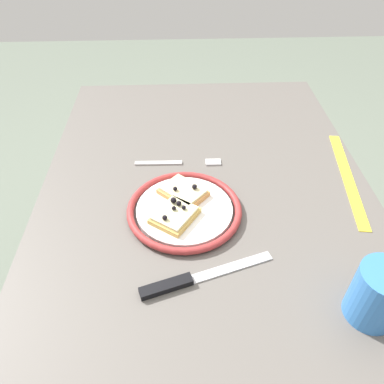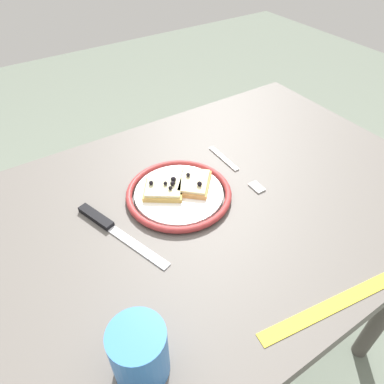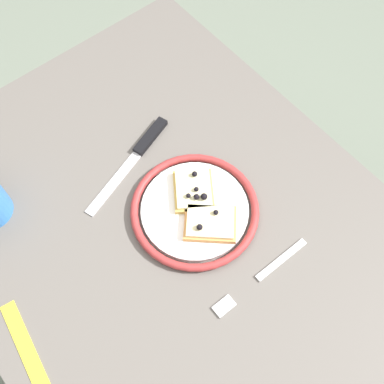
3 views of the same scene
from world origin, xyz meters
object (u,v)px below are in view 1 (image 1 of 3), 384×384
Objects in this scene: plate at (184,210)px; pizza_slice_far at (183,192)px; pizza_slice_near at (175,215)px; dining_table at (206,225)px; measuring_tape at (347,177)px; knife at (185,281)px; fork at (179,163)px; cup at (378,295)px.

pizza_slice_far is (-0.04, -0.00, 0.01)m from plate.
pizza_slice_near is (0.03, -0.02, 0.01)m from plate.
pizza_slice_far reaches higher than plate.
measuring_tape is at bearing 97.99° from dining_table.
knife is 1.16× the size of fork.
fork is at bearing 176.65° from pizza_slice_near.
pizza_slice_near is at bearing -15.28° from pizza_slice_far.
knife is 0.46m from measuring_tape.
fork is at bearing -152.80° from dining_table.
plate is 0.37m from cup.
pizza_slice_near reaches higher than pizza_slice_far.
cup reaches higher than knife.
pizza_slice_near reaches higher than plate.
pizza_slice_far is at bearing -178.61° from plate.
pizza_slice_far is at bearing 179.16° from knife.
pizza_slice_near reaches higher than knife.
dining_table is 5.21× the size of fork.
pizza_slice_far is 0.12m from fork.
dining_table is at bearing -73.84° from measuring_tape.
plate is 0.70× the size of measuring_tape.
measuring_tape is (-0.04, 0.32, 0.10)m from dining_table.
plate is (0.05, -0.05, 0.10)m from dining_table.
plate is 2.06× the size of pizza_slice_far.
fork is at bearing -177.18° from plate.
pizza_slice_far is 0.21m from knife.
knife is at bearing -46.56° from measuring_tape.
cup is at bearing -6.45° from measuring_tape.
plate is at bearing 2.82° from fork.
cup is (0.28, 0.28, 0.03)m from pizza_slice_far.
knife is (0.22, -0.05, 0.10)m from dining_table.
plate is at bearing 178.62° from knife.
pizza_slice_near reaches higher than measuring_tape.
dining_table is at bearing -140.97° from cup.
pizza_slice_near is 0.19m from fork.
cup is (0.29, 0.23, 0.14)m from dining_table.
fork is (-0.16, -0.01, -0.01)m from plate.
dining_table is 0.16m from pizza_slice_near.
cup reaches higher than fork.
fork reaches higher than measuring_tape.
knife is at bearing -0.84° from pizza_slice_far.
measuring_tape is at bearing 107.49° from pizza_slice_near.
fork is 2.02× the size of cup.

